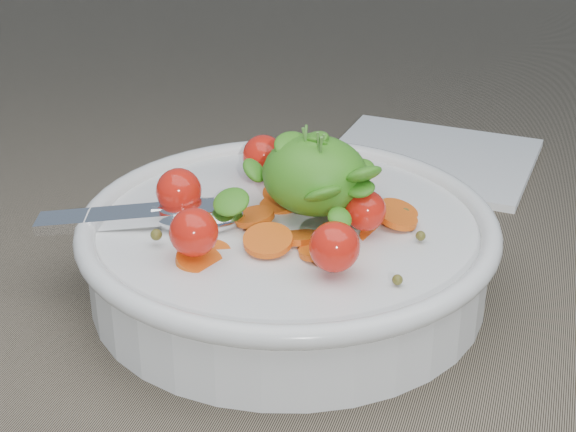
% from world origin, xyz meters
% --- Properties ---
extents(ground, '(6.00, 6.00, 0.00)m').
position_xyz_m(ground, '(0.00, 0.00, 0.00)').
color(ground, '#796C56').
rests_on(ground, ground).
extents(bowl, '(0.28, 0.26, 0.11)m').
position_xyz_m(bowl, '(-0.03, 0.01, 0.03)').
color(bowl, white).
rests_on(bowl, ground).
extents(napkin, '(0.18, 0.16, 0.01)m').
position_xyz_m(napkin, '(0.03, 0.25, 0.00)').
color(napkin, white).
rests_on(napkin, ground).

